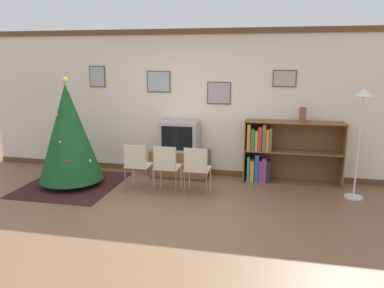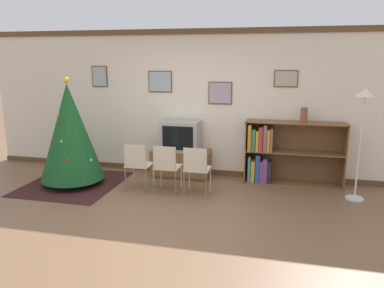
% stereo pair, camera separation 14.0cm
% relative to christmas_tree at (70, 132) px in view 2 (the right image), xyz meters
% --- Properties ---
extents(ground_plane, '(24.00, 24.00, 0.00)m').
position_rel_christmas_tree_xyz_m(ground_plane, '(1.90, -1.11, -0.94)').
color(ground_plane, brown).
extents(wall_back, '(8.31, 0.11, 2.70)m').
position_rel_christmas_tree_xyz_m(wall_back, '(1.90, 1.14, 0.42)').
color(wall_back, silver).
rests_on(wall_back, ground_plane).
extents(area_rug, '(1.59, 1.75, 0.01)m').
position_rel_christmas_tree_xyz_m(area_rug, '(-0.00, 0.00, -0.93)').
color(area_rug, '#381919').
rests_on(area_rug, ground_plane).
extents(christmas_tree, '(1.09, 1.09, 1.87)m').
position_rel_christmas_tree_xyz_m(christmas_tree, '(0.00, 0.00, 0.00)').
color(christmas_tree, maroon).
rests_on(christmas_tree, area_rug).
extents(tv_console, '(1.08, 0.47, 0.51)m').
position_rel_christmas_tree_xyz_m(tv_console, '(1.75, 0.84, -0.68)').
color(tv_console, brown).
rests_on(tv_console, ground_plane).
extents(television, '(0.69, 0.45, 0.55)m').
position_rel_christmas_tree_xyz_m(television, '(1.75, 0.84, -0.15)').
color(television, '#9E9E99').
rests_on(television, tv_console).
extents(folding_chair_left, '(0.40, 0.40, 0.82)m').
position_rel_christmas_tree_xyz_m(folding_chair_left, '(1.25, -0.08, -0.46)').
color(folding_chair_left, beige).
rests_on(folding_chair_left, ground_plane).
extents(folding_chair_center, '(0.40, 0.40, 0.82)m').
position_rel_christmas_tree_xyz_m(folding_chair_center, '(1.75, -0.08, -0.46)').
color(folding_chair_center, beige).
rests_on(folding_chair_center, ground_plane).
extents(folding_chair_right, '(0.40, 0.40, 0.82)m').
position_rel_christmas_tree_xyz_m(folding_chair_right, '(2.26, -0.08, -0.46)').
color(folding_chair_right, beige).
rests_on(folding_chair_right, ground_plane).
extents(bookshelf, '(1.69, 0.36, 1.11)m').
position_rel_christmas_tree_xyz_m(bookshelf, '(3.47, 0.91, -0.40)').
color(bookshelf, brown).
rests_on(bookshelf, ground_plane).
extents(vase, '(0.12, 0.12, 0.26)m').
position_rel_christmas_tree_xyz_m(vase, '(3.91, 0.91, 0.30)').
color(vase, brown).
rests_on(vase, bookshelf).
extents(standing_lamp, '(0.28, 0.28, 1.75)m').
position_rel_christmas_tree_xyz_m(standing_lamp, '(4.73, 0.36, 0.40)').
color(standing_lamp, silver).
rests_on(standing_lamp, ground_plane).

